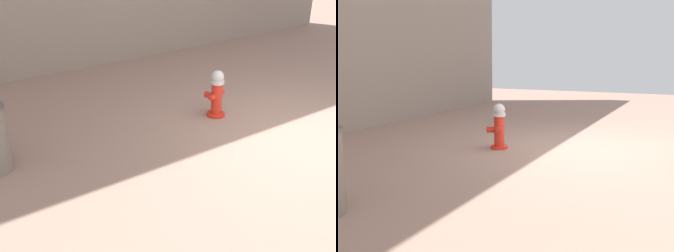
# 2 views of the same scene
# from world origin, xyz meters

# --- Properties ---
(ground_plane) EXTENTS (23.40, 23.40, 0.00)m
(ground_plane) POSITION_xyz_m (0.00, 0.00, 0.00)
(ground_plane) COLOR #9E7A6B
(fire_hydrant) EXTENTS (0.38, 0.41, 0.79)m
(fire_hydrant) POSITION_xyz_m (1.41, 0.55, 0.39)
(fire_hydrant) COLOR red
(fire_hydrant) RESTS_ON ground_plane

